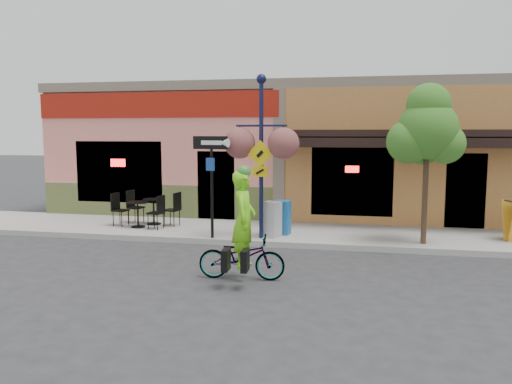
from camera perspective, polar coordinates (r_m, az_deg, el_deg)
ground at (r=12.06m, az=4.80°, el=-7.02°), size 90.00×90.00×0.00m
sidewalk at (r=13.99m, az=5.76°, el=-4.79°), size 24.00×3.00×0.15m
curb at (r=12.58m, az=5.10°, el=-6.10°), size 24.00×0.12×0.15m
building at (r=19.20m, az=7.50°, el=4.87°), size 18.20×8.20×4.50m
bicycle at (r=9.89m, az=-1.66°, el=-7.41°), size 1.74×0.69×0.90m
cyclist_rider at (r=9.77m, az=-1.39°, el=-4.59°), size 0.49×0.71×1.89m
lamp_post at (r=12.78m, az=0.60°, el=3.99°), size 1.38×0.65×4.20m
one_way_sign at (r=12.90m, az=-5.06°, el=0.51°), size 1.03×0.47×2.64m
cafe_set_left at (r=14.79m, az=-13.36°, el=-2.09°), size 1.76×1.13×0.98m
cafe_set_right at (r=15.16m, az=-11.62°, el=-1.77°), size 1.81×1.13×1.01m
newspaper_box_blue at (r=13.46m, az=3.01°, el=-2.93°), size 0.45×0.41×0.91m
newspaper_box_grey at (r=13.15m, az=1.77°, el=-3.13°), size 0.55×0.53×0.92m
street_tree at (r=12.81m, az=18.88°, el=3.09°), size 2.00×2.00×3.96m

